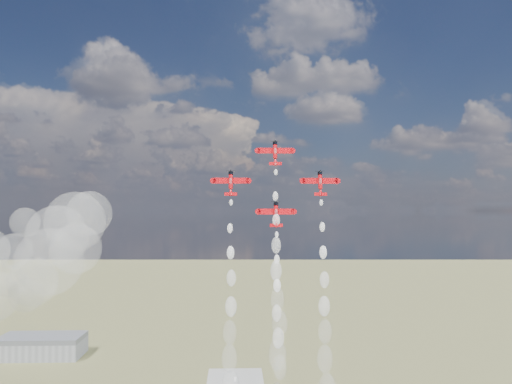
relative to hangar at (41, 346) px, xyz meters
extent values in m
cube|color=gray|center=(0.00, 0.00, -1.50)|extent=(50.00, 28.00, 10.00)
cube|color=#595B60|center=(0.00, 0.00, 5.00)|extent=(50.00, 28.00, 3.00)
cylinder|color=red|center=(132.08, -176.76, 102.18)|extent=(1.25, 2.05, 4.78)
cylinder|color=black|center=(132.08, -176.32, 104.64)|extent=(1.42, 1.56, 1.13)
cube|color=red|center=(132.08, -176.41, 102.39)|extent=(10.86, 0.51, 1.79)
cube|color=white|center=(129.15, -176.30, 102.37)|extent=(4.27, 0.11, 0.49)
cube|color=white|center=(135.02, -176.30, 102.37)|extent=(4.27, 0.11, 0.49)
cube|color=red|center=(132.08, -177.60, 98.26)|extent=(3.92, 0.28, 0.98)
cube|color=red|center=(132.08, -178.29, 98.21)|extent=(0.12, 1.69, 1.41)
ellipsoid|color=silver|center=(132.08, -177.26, 102.18)|extent=(0.98, 1.25, 2.33)
cone|color=red|center=(132.08, -177.39, 98.95)|extent=(1.25, 1.64, 2.50)
cylinder|color=red|center=(118.39, -178.46, 92.75)|extent=(1.25, 2.05, 4.78)
cylinder|color=black|center=(118.39, -178.02, 95.20)|extent=(1.42, 1.56, 1.13)
cube|color=red|center=(118.39, -178.11, 92.95)|extent=(10.86, 0.51, 1.79)
cube|color=white|center=(115.45, -178.00, 92.94)|extent=(4.27, 0.11, 0.49)
cube|color=white|center=(121.32, -178.00, 92.94)|extent=(4.27, 0.11, 0.49)
cube|color=red|center=(118.39, -179.30, 88.83)|extent=(3.92, 0.28, 0.98)
cube|color=red|center=(118.39, -179.99, 88.77)|extent=(0.12, 1.69, 1.41)
ellipsoid|color=silver|center=(118.39, -178.96, 92.75)|extent=(0.98, 1.25, 2.33)
cone|color=red|center=(118.39, -179.09, 89.51)|extent=(1.25, 1.64, 2.50)
cylinder|color=red|center=(145.78, -178.46, 92.75)|extent=(1.25, 2.05, 4.78)
cylinder|color=black|center=(145.78, -178.02, 95.20)|extent=(1.42, 1.56, 1.13)
cube|color=red|center=(145.78, -178.11, 92.95)|extent=(10.86, 0.51, 1.79)
cube|color=white|center=(142.84, -178.00, 92.94)|extent=(4.27, 0.11, 0.49)
cube|color=white|center=(148.72, -178.00, 92.94)|extent=(4.27, 0.11, 0.49)
cube|color=red|center=(145.78, -179.30, 88.83)|extent=(3.92, 0.28, 0.98)
cube|color=red|center=(145.78, -179.99, 88.77)|extent=(0.12, 1.69, 1.41)
ellipsoid|color=silver|center=(145.78, -178.96, 92.75)|extent=(0.98, 1.25, 2.33)
cone|color=red|center=(145.78, -179.09, 89.51)|extent=(1.25, 1.64, 2.50)
cylinder|color=red|center=(132.08, -180.16, 83.31)|extent=(1.25, 2.05, 4.78)
cylinder|color=black|center=(132.08, -179.72, 85.76)|extent=(1.42, 1.56, 1.13)
cube|color=red|center=(132.08, -179.81, 83.52)|extent=(10.86, 0.51, 1.79)
cube|color=white|center=(129.15, -179.70, 83.50)|extent=(4.27, 0.11, 0.49)
cube|color=white|center=(135.02, -179.70, 83.50)|extent=(4.27, 0.11, 0.49)
cube|color=red|center=(132.08, -181.01, 79.39)|extent=(3.92, 0.28, 0.98)
cube|color=red|center=(132.08, -181.69, 79.34)|extent=(0.12, 1.69, 1.41)
ellipsoid|color=silver|center=(132.08, -180.66, 83.31)|extent=(0.98, 1.25, 2.33)
cone|color=red|center=(132.08, -180.79, 80.08)|extent=(1.25, 1.64, 2.50)
sphere|color=white|center=(132.20, -178.02, 95.60)|extent=(1.07, 1.07, 1.07)
sphere|color=white|center=(131.96, -179.32, 88.19)|extent=(1.65, 1.65, 1.65)
sphere|color=white|center=(132.08, -180.51, 80.90)|extent=(2.22, 2.22, 2.22)
sphere|color=white|center=(131.95, -182.09, 73.52)|extent=(2.80, 2.80, 2.80)
sphere|color=white|center=(131.83, -183.10, 66.06)|extent=(3.37, 3.37, 3.37)
sphere|color=white|center=(132.13, -184.74, 57.88)|extent=(3.95, 3.95, 3.95)
sphere|color=white|center=(132.60, -186.58, 51.28)|extent=(4.52, 4.52, 4.52)
sphere|color=white|center=(131.83, -188.01, 42.76)|extent=(5.10, 5.10, 5.10)
sphere|color=white|center=(118.50, -179.56, 86.30)|extent=(1.07, 1.07, 1.07)
sphere|color=white|center=(118.19, -181.02, 78.53)|extent=(1.65, 1.65, 1.65)
sphere|color=white|center=(118.39, -182.16, 71.34)|extent=(2.22, 2.22, 2.22)
sphere|color=white|center=(118.62, -183.65, 64.08)|extent=(2.80, 2.80, 2.80)
sphere|color=white|center=(118.55, -185.09, 55.97)|extent=(3.37, 3.37, 3.37)
sphere|color=white|center=(118.23, -186.55, 48.88)|extent=(3.95, 3.95, 3.95)
sphere|color=white|center=(118.15, -187.29, 41.69)|extent=(4.52, 4.52, 4.52)
sphere|color=white|center=(145.89, -179.55, 86.25)|extent=(1.07, 1.07, 1.07)
sphere|color=white|center=(145.95, -181.09, 78.89)|extent=(1.65, 1.65, 1.65)
sphere|color=white|center=(145.95, -182.50, 71.40)|extent=(2.22, 2.22, 2.22)
sphere|color=white|center=(146.10, -183.71, 63.43)|extent=(2.80, 2.80, 2.80)
sphere|color=white|center=(145.77, -184.98, 55.91)|extent=(3.37, 3.37, 3.37)
sphere|color=white|center=(145.71, -186.78, 48.94)|extent=(3.95, 3.95, 3.95)
sphere|color=white|center=(145.52, -187.31, 41.27)|extent=(4.52, 4.52, 4.52)
sphere|color=white|center=(132.19, -181.36, 76.64)|extent=(1.07, 1.07, 1.07)
sphere|color=white|center=(132.10, -182.66, 69.31)|extent=(1.65, 1.65, 1.65)
sphere|color=white|center=(132.05, -184.14, 61.87)|extent=(2.22, 2.22, 2.22)
sphere|color=white|center=(131.80, -185.73, 54.16)|extent=(2.80, 2.80, 2.80)
sphere|color=white|center=(132.17, -186.83, 47.24)|extent=(3.37, 3.37, 3.37)
sphere|color=white|center=(132.52, -187.92, 39.14)|extent=(3.95, 3.95, 3.95)
sphere|color=white|center=(65.94, -158.45, 80.14)|extent=(20.13, 20.13, 20.13)
sphere|color=white|center=(46.99, -150.38, 54.48)|extent=(12.05, 12.05, 12.05)
sphere|color=white|center=(71.63, -162.42, 82.86)|extent=(14.84, 14.84, 14.84)
sphere|color=white|center=(45.53, -148.70, 79.71)|extent=(10.32, 10.32, 10.32)
sphere|color=white|center=(59.59, -164.51, 67.24)|extent=(21.81, 21.81, 21.81)
sphere|color=white|center=(39.75, -143.58, 69.16)|extent=(12.83, 12.83, 12.83)
sphere|color=white|center=(47.99, -147.40, 58.45)|extent=(17.22, 17.22, 17.22)
sphere|color=white|center=(62.75, -166.83, 75.76)|extent=(19.62, 19.62, 19.62)
sphere|color=white|center=(41.96, -152.38, 59.46)|extent=(11.14, 11.14, 11.14)
sphere|color=white|center=(62.21, -144.39, 70.05)|extent=(18.25, 18.25, 18.25)
camera|label=1|loc=(119.63, -343.10, 83.73)|focal=38.00mm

